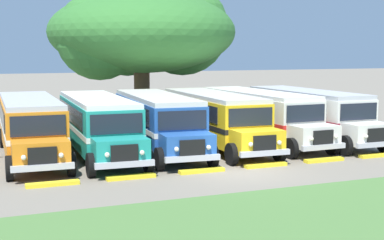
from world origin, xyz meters
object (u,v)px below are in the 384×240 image
at_px(parked_bus_slot_3, 214,117).
at_px(broad_shade_tree, 141,30).
at_px(parked_bus_slot_0, 30,124).
at_px(parked_bus_slot_2, 158,119).
at_px(parked_bus_slot_4, 259,114).
at_px(parked_bus_slot_1, 98,123).
at_px(parked_bus_slot_5, 309,112).

bearing_deg(parked_bus_slot_3, broad_shade_tree, -175.33).
relative_size(parked_bus_slot_0, parked_bus_slot_2, 0.99).
height_order(parked_bus_slot_2, parked_bus_slot_4, same).
bearing_deg(parked_bus_slot_2, parked_bus_slot_4, 97.13).
bearing_deg(parked_bus_slot_2, parked_bus_slot_1, -83.54).
distance_m(parked_bus_slot_1, parked_bus_slot_4, 9.20).
relative_size(parked_bus_slot_3, broad_shade_tree, 0.76).
bearing_deg(broad_shade_tree, parked_bus_slot_3, -87.36).
distance_m(parked_bus_slot_2, parked_bus_slot_5, 9.08).
distance_m(parked_bus_slot_0, parked_bus_slot_2, 6.27).
distance_m(parked_bus_slot_3, parked_bus_slot_4, 2.95).
bearing_deg(broad_shade_tree, parked_bus_slot_4, -72.49).
bearing_deg(parked_bus_slot_5, broad_shade_tree, -150.39).
bearing_deg(parked_bus_slot_2, broad_shade_tree, 171.17).
bearing_deg(parked_bus_slot_5, parked_bus_slot_2, -90.60).
xyz_separation_m(parked_bus_slot_5, broad_shade_tree, (-6.45, 11.30, 4.93)).
bearing_deg(parked_bus_slot_0, parked_bus_slot_2, 87.22).
relative_size(parked_bus_slot_0, parked_bus_slot_4, 1.00).
xyz_separation_m(parked_bus_slot_0, parked_bus_slot_4, (12.32, -0.24, 0.00)).
height_order(parked_bus_slot_2, parked_bus_slot_3, same).
bearing_deg(parked_bus_slot_0, parked_bus_slot_4, 90.98).
relative_size(parked_bus_slot_1, parked_bus_slot_5, 1.00).
distance_m(parked_bus_slot_3, broad_shade_tree, 12.33).
xyz_separation_m(parked_bus_slot_0, parked_bus_slot_5, (15.33, -0.61, 0.00)).
height_order(parked_bus_slot_4, broad_shade_tree, broad_shade_tree).
height_order(parked_bus_slot_0, parked_bus_slot_3, same).
xyz_separation_m(parked_bus_slot_3, parked_bus_slot_4, (2.93, 0.36, 0.00)).
xyz_separation_m(parked_bus_slot_2, parked_bus_slot_5, (9.08, -0.08, 0.00)).
distance_m(parked_bus_slot_0, parked_bus_slot_4, 12.33).
relative_size(parked_bus_slot_1, parked_bus_slot_2, 1.00).
bearing_deg(parked_bus_slot_5, parked_bus_slot_0, -92.39).
distance_m(parked_bus_slot_1, broad_shade_tree, 13.63).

